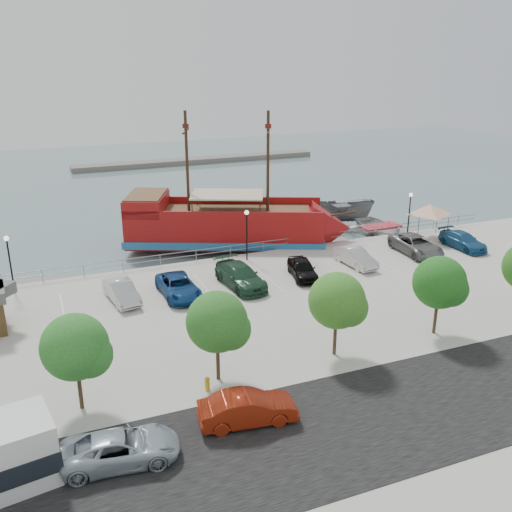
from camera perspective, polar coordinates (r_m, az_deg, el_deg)
name	(u,v)px	position (r m, az deg, el deg)	size (l,w,h in m)	color
ground	(279,301)	(42.32, 2.28, -4.51)	(160.00, 160.00, 0.00)	slate
land_slab	(485,486)	(27.29, 21.90, -20.55)	(100.00, 58.00, 1.20)	#B3B09E
street	(412,408)	(29.83, 15.38, -14.42)	(100.00, 8.00, 0.04)	black
sidewalk	(349,351)	(33.98, 9.30, -9.36)	(100.00, 4.00, 0.05)	#B1AA9F
seawall_railing	(241,249)	(48.46, -1.47, 0.68)	(50.00, 0.06, 1.00)	gray
far_shore	(197,161)	(95.29, -5.88, 9.48)	(40.00, 3.00, 0.80)	#666059
pirate_ship	(242,226)	(52.52, -1.43, 2.99)	(21.02, 13.27, 13.15)	maroon
patrol_boat	(341,214)	(60.52, 8.54, 4.17)	(2.51, 6.68, 2.58)	#5C5E5F
speedboat	(381,231)	(57.60, 12.36, 2.50)	(4.82, 6.75, 1.40)	silver
dock_west	(54,284)	(47.54, -19.55, -2.63)	(6.72, 1.92, 0.38)	gray
dock_mid	(319,247)	(53.33, 6.30, 0.88)	(6.98, 1.99, 0.40)	gray
dock_east	(389,238)	(57.23, 13.14, 1.81)	(7.44, 2.13, 0.43)	gray
canopy_tent	(430,204)	(54.80, 17.01, 4.97)	(5.56, 5.56, 3.65)	slate
street_van	(121,448)	(25.96, -13.39, -18.18)	(2.31, 5.01, 1.39)	#99A6B0
street_sedan	(248,408)	(27.47, -0.83, -15.00)	(1.62, 4.64, 1.53)	maroon
fire_hydrant	(207,383)	(29.96, -4.90, -12.57)	(0.27, 0.27, 0.78)	gold
lamp_post_left	(9,254)	(43.78, -23.49, 0.18)	(0.36, 0.36, 4.28)	black
lamp_post_mid	(247,226)	(46.55, -0.93, 2.99)	(0.36, 0.36, 4.28)	black
lamp_post_right	(410,207)	(54.16, 15.12, 4.73)	(0.36, 0.36, 4.28)	black
tree_b	(78,349)	(28.29, -17.34, -8.86)	(3.30, 3.20, 5.00)	#473321
tree_c	(220,324)	(29.41, -3.61, -6.77)	(3.30, 3.20, 5.00)	#473321
tree_d	(340,302)	(32.05, 8.38, -4.61)	(3.30, 3.20, 5.00)	#473321
tree_e	(442,284)	(35.89, 18.11, -2.69)	(3.30, 3.20, 5.00)	#473321
parked_car_b	(122,291)	(40.65, -13.30, -3.47)	(1.53, 4.39, 1.45)	#BDBDBD
parked_car_c	(178,287)	(40.77, -7.77, -3.05)	(2.34, 5.08, 1.41)	navy
parked_car_d	(240,276)	(41.99, -1.57, -2.01)	(2.26, 5.57, 1.61)	#20452D
parked_car_e	(303,268)	(43.78, 4.68, -1.25)	(1.72, 4.27, 1.45)	black
parked_car_f	(356,257)	(46.73, 9.93, -0.12)	(1.51, 4.33, 1.43)	silver
parked_car_g	(416,245)	(50.61, 15.72, 1.07)	(2.58, 5.60, 1.56)	slate
parked_car_h	(463,241)	(53.32, 19.99, 1.46)	(1.96, 4.82, 1.40)	navy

